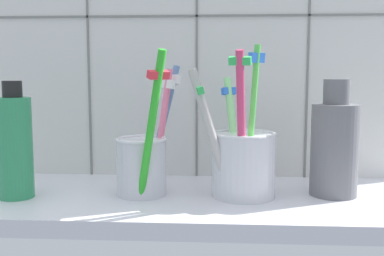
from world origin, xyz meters
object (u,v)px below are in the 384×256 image
object	(u,v)px
toothbrush_cup_left	(143,160)
toothbrush_cup_right	(242,160)
ceramic_vase	(334,146)
soap_bottle	(15,145)

from	to	relation	value
toothbrush_cup_left	toothbrush_cup_right	bearing A→B (deg)	-0.68
toothbrush_cup_right	ceramic_vase	distance (cm)	11.77
ceramic_vase	soap_bottle	xyz separation A→B (cm)	(-39.50, -3.50, 0.25)
toothbrush_cup_left	toothbrush_cup_right	xyz separation A→B (cm)	(12.38, -0.15, 0.19)
toothbrush_cup_left	toothbrush_cup_right	world-z (taller)	toothbrush_cup_right
ceramic_vase	soap_bottle	world-z (taller)	ceramic_vase
soap_bottle	toothbrush_cup_right	bearing A→B (deg)	3.68
toothbrush_cup_left	soap_bottle	world-z (taller)	toothbrush_cup_left
ceramic_vase	toothbrush_cup_right	bearing A→B (deg)	-171.58
toothbrush_cup_left	ceramic_vase	bearing A→B (deg)	3.74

